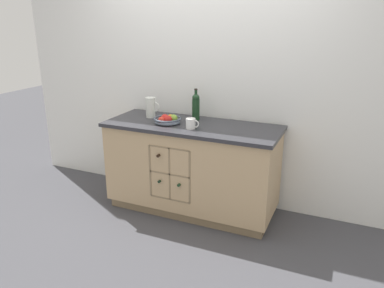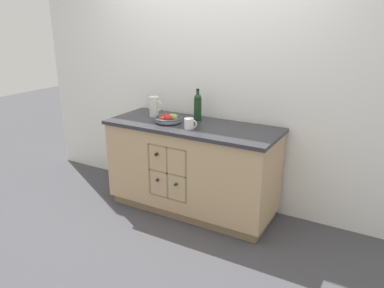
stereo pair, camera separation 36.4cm
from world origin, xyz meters
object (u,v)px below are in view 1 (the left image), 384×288
Objects in this scene: white_pitcher at (151,107)px; ceramic_mug at (191,123)px; fruit_bowl at (168,119)px; standing_wine_bottle at (196,106)px.

ceramic_mug is (0.54, -0.21, -0.06)m from white_pitcher.
white_pitcher reaches higher than ceramic_mug.
fruit_bowl is at bearing -27.02° from white_pitcher.
standing_wine_bottle is (-0.09, 0.31, 0.09)m from ceramic_mug.
ceramic_mug is 0.34m from standing_wine_bottle.
white_pitcher is 0.47m from standing_wine_bottle.
standing_wine_bottle is at bearing 105.30° from ceramic_mug.
white_pitcher is at bearing 158.54° from ceramic_mug.
standing_wine_bottle is (0.20, 0.23, 0.10)m from fruit_bowl.
white_pitcher is 0.59m from ceramic_mug.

